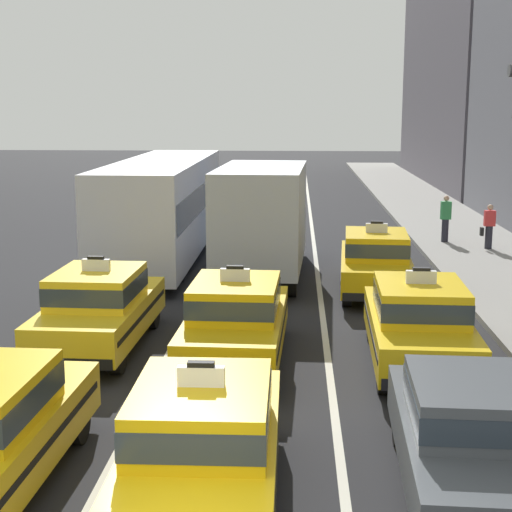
% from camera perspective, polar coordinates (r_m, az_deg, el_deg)
% --- Properties ---
extents(lane_stripe_left_center, '(0.14, 80.00, 0.01)m').
position_cam_1_polar(lane_stripe_left_center, '(27.33, -2.39, 0.64)').
color(lane_stripe_left_center, silver).
rests_on(lane_stripe_left_center, ground).
extents(lane_stripe_center_right, '(0.14, 80.00, 0.01)m').
position_cam_1_polar(lane_stripe_center_right, '(27.22, 4.33, 0.57)').
color(lane_stripe_center_right, silver).
rests_on(lane_stripe_center_right, ground).
extents(taxi_left_second, '(1.94, 4.61, 1.96)m').
position_cam_1_polar(taxi_left_second, '(16.15, -11.49, -3.71)').
color(taxi_left_second, black).
rests_on(taxi_left_second, ground).
extents(bus_left_third, '(2.56, 11.21, 3.22)m').
position_cam_1_polar(bus_left_third, '(25.20, -6.83, 3.86)').
color(bus_left_third, black).
rests_on(bus_left_third, ground).
extents(taxi_center_nearest, '(1.85, 4.57, 1.96)m').
position_cam_1_polar(taxi_center_nearest, '(9.70, -3.92, -13.64)').
color(taxi_center_nearest, black).
rests_on(taxi_center_nearest, ground).
extents(taxi_center_second, '(1.95, 4.61, 1.96)m').
position_cam_1_polar(taxi_center_second, '(14.93, -1.49, -4.70)').
color(taxi_center_second, black).
rests_on(taxi_center_second, ground).
extents(box_truck_center_third, '(2.54, 7.06, 3.27)m').
position_cam_1_polar(box_truck_center_third, '(22.40, 0.59, 2.95)').
color(box_truck_center_third, black).
rests_on(box_truck_center_third, ground).
extents(sedan_right_nearest, '(1.93, 4.37, 1.58)m').
position_cam_1_polar(sedan_right_nearest, '(10.40, 15.61, -12.48)').
color(sedan_right_nearest, black).
rests_on(sedan_right_nearest, ground).
extents(taxi_right_second, '(1.95, 4.61, 1.96)m').
position_cam_1_polar(taxi_right_second, '(15.07, 11.90, -4.79)').
color(taxi_right_second, black).
rests_on(taxi_right_second, ground).
extents(taxi_right_third, '(2.08, 4.66, 1.96)m').
position_cam_1_polar(taxi_right_third, '(20.74, 8.80, -0.36)').
color(taxi_right_third, black).
rests_on(taxi_right_third, ground).
extents(pedestrian_near_crosswalk, '(0.36, 0.24, 1.65)m').
position_cam_1_polar(pedestrian_near_crosswalk, '(28.30, 13.80, 2.71)').
color(pedestrian_near_crosswalk, '#23232D').
rests_on(pedestrian_near_crosswalk, sidewalk_curb).
extents(pedestrian_by_storefront, '(0.47, 0.24, 1.51)m').
position_cam_1_polar(pedestrian_by_storefront, '(27.32, 16.80, 2.08)').
color(pedestrian_by_storefront, '#23232D').
rests_on(pedestrian_by_storefront, sidewalk_curb).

